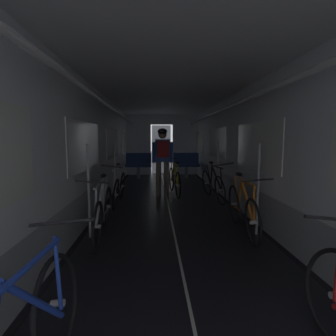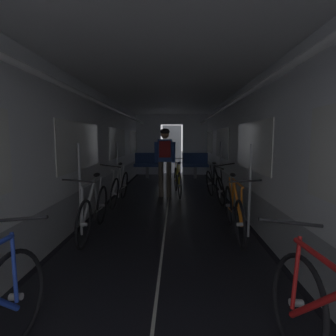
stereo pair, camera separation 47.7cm
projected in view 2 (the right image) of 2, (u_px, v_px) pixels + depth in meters
name	position (u px, v px, depth m)	size (l,w,h in m)	color
train_car_shell	(167.00, 127.00, 5.31)	(3.14, 12.34, 2.57)	black
bench_seat_far_left	(147.00, 163.00, 9.90)	(0.98, 0.51, 0.95)	gray
bench_seat_far_right	(195.00, 163.00, 9.85)	(0.98, 0.51, 0.95)	gray
bicycle_white	(120.00, 187.00, 5.97)	(0.44, 1.69, 0.95)	black
bicycle_black	(215.00, 185.00, 6.23)	(0.50, 1.69, 0.96)	black
bicycle_silver	(94.00, 210.00, 4.02)	(0.44, 1.69, 0.95)	black
bicycle_orange	(234.00, 210.00, 4.01)	(0.44, 1.69, 0.95)	black
person_cyclist_aisle	(165.00, 155.00, 6.58)	(0.54, 0.40, 1.73)	brown
bicycle_yellow_in_aisle	(178.00, 180.00, 6.91)	(0.44, 1.69, 0.93)	black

